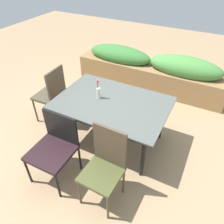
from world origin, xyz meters
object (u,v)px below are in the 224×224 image
Objects in this scene: flower_vase at (98,91)px; chair_near_right at (105,164)px; chair_end_left at (52,92)px; dining_table at (112,106)px; chair_near_left at (55,145)px; planter_box at (150,71)px.

chair_near_right is at bearing -56.33° from flower_vase.
chair_end_left is at bearing -179.87° from flower_vase.
chair_near_left is at bearing -112.43° from dining_table.
chair_near_right is 3.37× the size of flower_vase.
chair_near_right is (0.35, -0.83, -0.12)m from dining_table.
chair_end_left is at bearing -49.59° from chair_near_left.
chair_end_left is 2.04m from planter_box.
chair_near_right is 1.00× the size of chair_end_left.
chair_near_left is at bearing -98.98° from flower_vase.
planter_box is (0.31, 2.59, -0.12)m from chair_near_left.
chair_end_left is at bearing -120.73° from planter_box.
flower_vase is at bearing -91.84° from chair_end_left.
dining_table is 1.57× the size of chair_end_left.
chair_near_right is at bearing 179.46° from chair_near_left.
chair_end_left is 3.37× the size of flower_vase.
chair_end_left is (-1.08, 0.00, -0.11)m from dining_table.
dining_table is 0.51× the size of planter_box.
flower_vase reaches higher than planter_box.
flower_vase is at bearing -95.69° from planter_box.
chair_near_left is at bearing 1.81° from chair_near_right.
dining_table is 1.77× the size of chair_near_left.
planter_box is at bearing -97.46° from chair_near_left.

